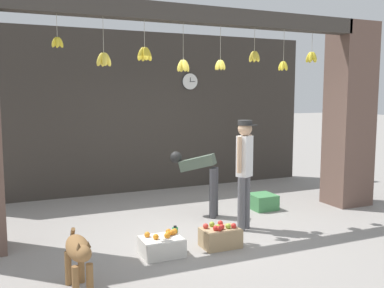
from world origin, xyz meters
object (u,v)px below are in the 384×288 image
at_px(fruit_crate_oranges, 162,246).
at_px(wall_clock, 190,81).
at_px(shopkeeper, 244,166).
at_px(fruit_crate_apples, 220,237).
at_px(water_bottle, 175,234).
at_px(worker_stooping, 201,174).
at_px(dog, 79,253).
at_px(produce_box_green, 262,202).

distance_m(fruit_crate_oranges, wall_clock, 4.48).
height_order(shopkeeper, wall_clock, wall_clock).
relative_size(fruit_crate_oranges, fruit_crate_apples, 1.03).
bearing_deg(fruit_crate_apples, water_bottle, 140.02).
distance_m(shopkeeper, water_bottle, 1.41).
distance_m(worker_stooping, fruit_crate_apples, 1.55).
bearing_deg(wall_clock, dog, -126.01).
bearing_deg(water_bottle, worker_stooping, 49.96).
height_order(fruit_crate_apples, produce_box_green, fruit_crate_apples).
bearing_deg(water_bottle, produce_box_green, 25.44).
height_order(dog, worker_stooping, worker_stooping).
bearing_deg(water_bottle, wall_clock, 63.33).
relative_size(shopkeeper, wall_clock, 4.57).
height_order(water_bottle, wall_clock, wall_clock).
relative_size(shopkeeper, water_bottle, 7.17).
bearing_deg(shopkeeper, produce_box_green, -164.19).
bearing_deg(fruit_crate_oranges, shopkeeper, 18.14).
height_order(shopkeeper, worker_stooping, shopkeeper).
distance_m(dog, wall_clock, 5.38).
bearing_deg(worker_stooping, produce_box_green, -51.55).
bearing_deg(fruit_crate_apples, worker_stooping, 75.42).
relative_size(shopkeeper, worker_stooping, 1.54).
relative_size(dog, wall_clock, 2.29).
bearing_deg(fruit_crate_apples, shopkeeper, 38.05).
bearing_deg(water_bottle, dog, -144.90).
xyz_separation_m(dog, fruit_crate_apples, (1.90, 0.60, -0.28)).
relative_size(dog, fruit_crate_apples, 1.64).
height_order(worker_stooping, water_bottle, worker_stooping).
bearing_deg(dog, wall_clock, 142.18).
bearing_deg(shopkeeper, wall_clock, -126.37).
distance_m(dog, worker_stooping, 3.03).
distance_m(fruit_crate_oranges, produce_box_green, 2.66).
relative_size(shopkeeper, fruit_crate_oranges, 3.19).
xyz_separation_m(produce_box_green, water_bottle, (-2.00, -0.95, -0.02)).
relative_size(dog, fruit_crate_oranges, 1.60).
bearing_deg(fruit_crate_oranges, wall_clock, 61.55).
distance_m(dog, fruit_crate_oranges, 1.31).
height_order(dog, fruit_crate_oranges, dog).
height_order(worker_stooping, produce_box_green, worker_stooping).
xyz_separation_m(shopkeeper, wall_clock, (0.43, 2.99, 1.30)).
relative_size(fruit_crate_oranges, wall_clock, 1.43).
bearing_deg(worker_stooping, shopkeeper, -121.13).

